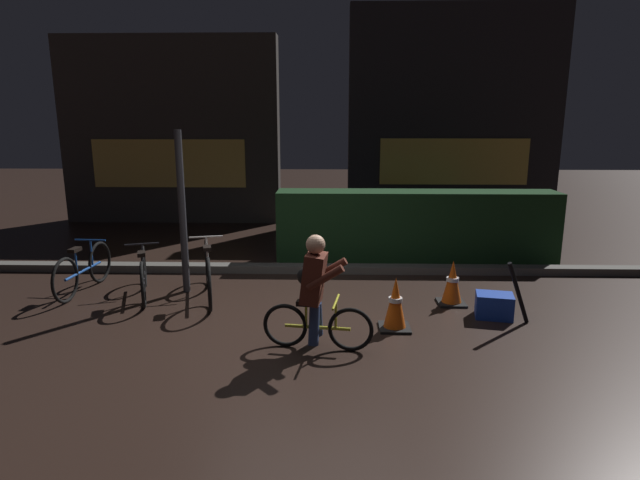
% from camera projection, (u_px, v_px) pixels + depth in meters
% --- Properties ---
extents(ground_plane, '(40.00, 40.00, 0.00)m').
position_uv_depth(ground_plane, '(302.00, 324.00, 6.27)').
color(ground_plane, black).
extents(sidewalk_curb, '(12.00, 0.24, 0.12)m').
position_uv_depth(sidewalk_curb, '(310.00, 269.00, 8.40)').
color(sidewalk_curb, '#56544F').
rests_on(sidewalk_curb, ground).
extents(hedge_row, '(4.80, 0.70, 1.19)m').
position_uv_depth(hedge_row, '(416.00, 225.00, 9.11)').
color(hedge_row, '#19381C').
rests_on(hedge_row, ground).
extents(storefront_left, '(5.05, 0.54, 4.25)m').
position_uv_depth(storefront_left, '(171.00, 132.00, 12.21)').
color(storefront_left, '#383330').
rests_on(storefront_left, ground).
extents(storefront_right, '(5.08, 0.54, 5.02)m').
position_uv_depth(storefront_right, '(454.00, 115.00, 12.63)').
color(storefront_right, '#262328').
rests_on(storefront_right, ground).
extents(street_post, '(0.10, 0.10, 2.26)m').
position_uv_depth(street_post, '(182.00, 213.00, 7.23)').
color(street_post, '#2D2D33').
rests_on(street_post, ground).
extents(parked_bike_leftmost, '(0.46, 1.53, 0.71)m').
position_uv_depth(parked_bike_leftmost, '(83.00, 270.00, 7.39)').
color(parked_bike_leftmost, black).
rests_on(parked_bike_leftmost, ground).
extents(parked_bike_left_mid, '(0.57, 1.45, 0.70)m').
position_uv_depth(parked_bike_left_mid, '(143.00, 274.00, 7.20)').
color(parked_bike_left_mid, black).
rests_on(parked_bike_left_mid, ground).
extents(parked_bike_center_left, '(0.54, 1.70, 0.80)m').
position_uv_depth(parked_bike_center_left, '(208.00, 272.00, 7.14)').
color(parked_bike_center_left, black).
rests_on(parked_bike_center_left, ground).
extents(traffic_cone_near, '(0.36, 0.36, 0.63)m').
position_uv_depth(traffic_cone_near, '(395.00, 304.00, 6.07)').
color(traffic_cone_near, black).
rests_on(traffic_cone_near, ground).
extents(traffic_cone_far, '(0.36, 0.36, 0.59)m').
position_uv_depth(traffic_cone_far, '(452.00, 283.00, 6.91)').
color(traffic_cone_far, black).
rests_on(traffic_cone_far, ground).
extents(blue_crate, '(0.49, 0.40, 0.30)m').
position_uv_depth(blue_crate, '(494.00, 306.00, 6.46)').
color(blue_crate, '#193DB7').
rests_on(blue_crate, ground).
extents(cyclist, '(1.18, 0.57, 1.25)m').
position_uv_depth(cyclist, '(315.00, 292.00, 5.49)').
color(cyclist, black).
rests_on(cyclist, ground).
extents(closed_umbrella, '(0.38, 0.21, 0.80)m').
position_uv_depth(closed_umbrella, '(518.00, 293.00, 6.16)').
color(closed_umbrella, black).
rests_on(closed_umbrella, ground).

